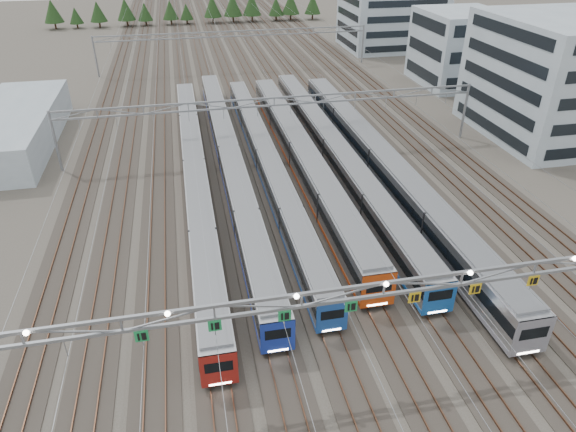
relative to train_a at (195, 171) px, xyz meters
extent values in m
plane|color=#47423A|center=(11.25, -32.08, -1.96)|extent=(400.00, 400.00, 0.00)
cube|color=#2D2823|center=(11.25, 67.92, -1.92)|extent=(54.00, 260.00, 0.08)
cube|color=brown|center=(-14.22, 67.92, -1.80)|extent=(0.08, 260.00, 0.16)
cube|color=brown|center=(36.72, 67.92, -1.80)|extent=(0.08, 260.00, 0.16)
cube|color=brown|center=(10.53, 67.92, -1.80)|extent=(0.08, 260.00, 0.16)
cube|color=brown|center=(11.97, 67.92, -1.80)|extent=(0.08, 260.00, 0.16)
cube|color=black|center=(0.00, 0.05, -1.56)|extent=(2.19, 62.70, 0.33)
cube|color=#9DA0A5|center=(0.00, 0.05, 0.05)|extent=(2.58, 63.98, 2.90)
cube|color=black|center=(0.00, 0.05, 0.40)|extent=(2.64, 63.66, 0.87)
cube|color=maroon|center=(0.00, 0.05, -1.17)|extent=(2.63, 63.66, 0.32)
cube|color=slate|center=(0.00, 0.05, 1.59)|extent=(2.32, 62.70, 0.23)
cube|color=maroon|center=(0.00, -31.89, 0.05)|extent=(2.60, 0.12, 2.90)
cube|color=black|center=(0.00, -31.92, 0.40)|extent=(1.93, 0.10, 0.87)
cube|color=white|center=(0.00, -31.95, -1.22)|extent=(1.55, 0.06, 0.14)
cube|color=black|center=(4.50, 3.37, -1.56)|extent=(2.19, 64.78, 0.33)
cube|color=#9DA0A5|center=(4.50, 3.37, 0.05)|extent=(2.58, 66.10, 2.90)
cube|color=black|center=(4.50, 3.37, 0.40)|extent=(2.64, 65.77, 0.88)
cube|color=#1C34AA|center=(4.50, 3.37, -1.17)|extent=(2.63, 65.77, 0.32)
cube|color=slate|center=(4.50, 3.37, 1.59)|extent=(2.32, 64.78, 0.23)
cube|color=#1C34AA|center=(4.50, -29.63, 0.05)|extent=(2.60, 0.12, 2.90)
cube|color=black|center=(4.50, -29.66, 0.40)|extent=(1.93, 0.10, 0.88)
cube|color=white|center=(4.50, -29.69, -1.22)|extent=(1.55, 0.06, 0.14)
cube|color=black|center=(9.00, 1.69, -1.56)|extent=(2.11, 58.97, 0.32)
cube|color=#9DA0A5|center=(9.00, 1.69, -0.02)|extent=(2.48, 60.18, 2.79)
cube|color=black|center=(9.00, 1.69, 0.32)|extent=(2.54, 59.87, 0.84)
cube|color=#1D4AA0|center=(9.00, 1.69, -1.19)|extent=(2.53, 59.87, 0.31)
cube|color=slate|center=(9.00, 1.69, 1.46)|extent=(2.23, 58.97, 0.22)
cube|color=#1D4AA0|center=(9.00, -28.34, -0.02)|extent=(2.50, 0.12, 2.79)
cube|color=black|center=(9.00, -28.37, 0.32)|extent=(1.86, 0.10, 0.84)
cube|color=white|center=(9.00, -28.40, -1.24)|extent=(1.49, 0.06, 0.13)
cube|color=black|center=(13.50, 1.81, -1.53)|extent=(2.49, 55.21, 0.38)
cube|color=#9DA0A5|center=(13.50, 1.81, 0.29)|extent=(2.93, 56.34, 3.29)
cube|color=black|center=(13.50, 1.81, 0.69)|extent=(2.99, 56.06, 0.99)
cube|color=#CB4312|center=(13.50, 1.81, -1.10)|extent=(2.98, 56.06, 0.37)
cube|color=slate|center=(13.50, 1.81, 2.04)|extent=(2.64, 55.21, 0.26)
cube|color=#CB4312|center=(13.50, -26.31, 0.29)|extent=(2.95, 0.12, 3.29)
cube|color=black|center=(13.50, -26.34, 0.69)|extent=(2.20, 0.10, 0.99)
cube|color=white|center=(13.50, -26.37, -1.15)|extent=(1.76, 0.06, 0.16)
cube|color=black|center=(18.00, 2.47, -1.55)|extent=(2.32, 60.07, 0.35)
cube|color=#9DA0A5|center=(18.00, 2.47, 0.16)|extent=(2.73, 61.29, 3.08)
cube|color=black|center=(18.00, 2.47, 0.53)|extent=(2.79, 60.98, 0.93)
cube|color=blue|center=(18.00, 2.47, -1.14)|extent=(2.78, 60.98, 0.34)
cube|color=slate|center=(18.00, 2.47, 1.79)|extent=(2.46, 60.07, 0.24)
cube|color=blue|center=(18.00, -28.13, 0.16)|extent=(2.75, 0.12, 3.08)
cube|color=black|center=(18.00, -28.16, 0.53)|extent=(2.05, 0.10, 0.93)
cube|color=white|center=(18.00, -28.19, -1.19)|extent=(1.64, 0.06, 0.15)
cube|color=black|center=(22.50, -2.66, -1.53)|extent=(2.56, 60.95, 0.39)
cube|color=#9DA0A5|center=(22.50, -2.66, 0.35)|extent=(3.01, 62.19, 3.39)
cube|color=black|center=(22.50, -2.66, 0.75)|extent=(3.07, 61.88, 1.02)
cube|color=gray|center=(22.50, -2.66, -1.08)|extent=(3.06, 61.88, 0.38)
cube|color=slate|center=(22.50, -2.66, 2.15)|extent=(2.71, 60.95, 0.27)
cube|color=gray|center=(22.50, -33.70, 0.35)|extent=(3.03, 0.12, 3.39)
cube|color=black|center=(22.50, -33.73, 0.75)|extent=(2.26, 0.10, 1.02)
cube|color=white|center=(22.50, -33.76, -1.13)|extent=(1.81, 0.06, 0.16)
cube|color=gray|center=(11.25, -32.08, 5.84)|extent=(56.00, 0.22, 0.22)
cube|color=gray|center=(11.25, -32.08, 4.84)|extent=(56.00, 0.22, 0.22)
cube|color=#1B8944|center=(-4.50, -32.20, 4.34)|extent=(0.85, 0.06, 0.85)
cube|color=#1B8944|center=(0.00, -32.20, 4.34)|extent=(0.85, 0.06, 0.85)
cube|color=#1B8944|center=(4.50, -32.20, 4.34)|extent=(0.85, 0.06, 0.85)
cube|color=#1B8944|center=(9.00, -32.20, 4.34)|extent=(0.85, 0.06, 0.85)
cube|color=gold|center=(13.50, -32.20, 4.34)|extent=(0.85, 0.06, 0.85)
cube|color=gold|center=(18.00, -32.20, 4.34)|extent=(0.85, 0.06, 0.85)
cube|color=gold|center=(22.50, -32.20, 4.34)|extent=(0.85, 0.06, 0.85)
cylinder|color=gray|center=(-16.75, 7.92, 2.04)|extent=(0.36, 0.36, 8.00)
cylinder|color=gray|center=(39.25, 7.92, 2.04)|extent=(0.36, 0.36, 8.00)
cube|color=gray|center=(11.25, 7.92, 5.84)|extent=(56.00, 0.22, 0.22)
cube|color=gray|center=(11.25, 7.92, 4.84)|extent=(56.00, 0.22, 0.22)
cylinder|color=gray|center=(-16.75, 52.92, 2.04)|extent=(0.36, 0.36, 8.00)
cylinder|color=gray|center=(39.25, 52.92, 2.04)|extent=(0.36, 0.36, 8.00)
cube|color=gray|center=(11.25, 52.92, 5.84)|extent=(56.00, 0.22, 0.22)
cube|color=gray|center=(11.25, 52.92, 4.84)|extent=(56.00, 0.22, 0.22)
cube|color=#92A2AE|center=(52.06, 6.75, 6.38)|extent=(18.00, 22.00, 16.69)
cube|color=#92A2AE|center=(51.75, 34.12, 4.71)|extent=(14.00, 16.00, 13.35)
cube|color=#92A2AE|center=(50.70, 65.87, 4.44)|extent=(22.00, 18.00, 12.80)
cube|color=#92A2AE|center=(-24.09, 18.44, 0.52)|extent=(10.00, 30.00, 4.97)
camera|label=1|loc=(-0.45, -56.94, 26.80)|focal=32.00mm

